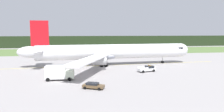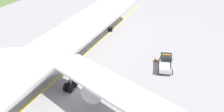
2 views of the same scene
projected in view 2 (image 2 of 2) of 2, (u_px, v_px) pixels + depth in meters
name	position (u px, v px, depth m)	size (l,w,h in m)	color
ground	(82.00, 91.00, 43.64)	(320.00, 320.00, 0.00)	gray
taxiway_centerline_main	(63.00, 74.00, 48.03)	(81.13, 0.30, 0.01)	yellow
airliner	(58.00, 47.00, 45.38)	(60.13, 51.59, 15.19)	white
ops_pickup_truck	(166.00, 62.00, 49.45)	(5.63, 3.27, 1.94)	silver
apron_cone	(155.00, 59.00, 51.79)	(0.58, 0.58, 0.73)	black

